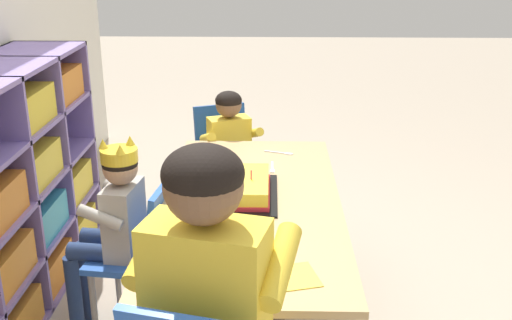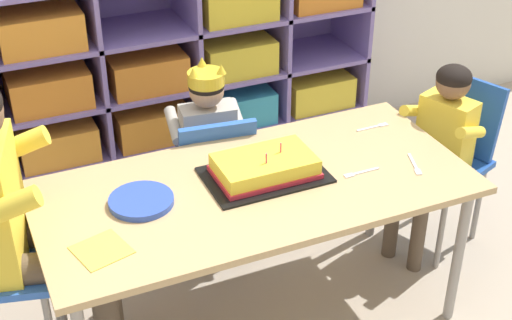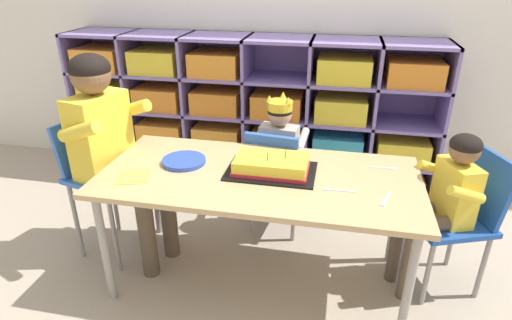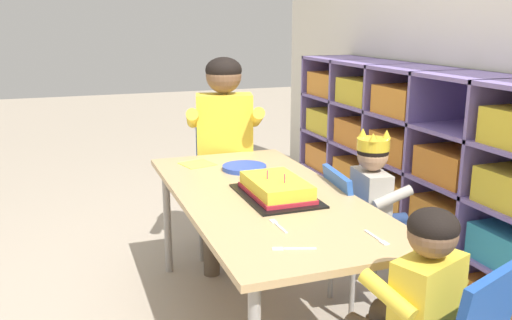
{
  "view_description": "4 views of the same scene",
  "coord_description": "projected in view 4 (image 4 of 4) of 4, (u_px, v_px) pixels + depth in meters",
  "views": [
    {
      "loc": [
        -2.13,
        -0.07,
        1.54
      ],
      "look_at": [
        0.03,
        -0.02,
        0.75
      ],
      "focal_mm": 43.2,
      "sensor_mm": 36.0,
      "label": 1
    },
    {
      "loc": [
        -0.83,
        -1.88,
        1.94
      ],
      "look_at": [
        -0.01,
        -0.04,
        0.72
      ],
      "focal_mm": 51.97,
      "sensor_mm": 36.0,
      "label": 2
    },
    {
      "loc": [
        0.33,
        -1.67,
        1.47
      ],
      "look_at": [
        -0.0,
        -0.06,
        0.7
      ],
      "focal_mm": 29.43,
      "sensor_mm": 36.0,
      "label": 3
    },
    {
      "loc": [
        1.99,
        -0.75,
        1.28
      ],
      "look_at": [
        -0.05,
        -0.02,
        0.73
      ],
      "focal_mm": 38.52,
      "sensor_mm": 36.0,
      "label": 4
    }
  ],
  "objects": [
    {
      "name": "guest_at_table_side",
      "position": [
        411.0,
        304.0,
        1.53
      ],
      "size": [
        0.34,
        0.34,
        0.81
      ],
      "rotation": [
        0.0,
        0.0,
        -1.2
      ],
      "color": "yellow",
      "rests_on": "ground"
    },
    {
      "name": "adult_helper_seated",
      "position": [
        225.0,
        135.0,
        2.92
      ],
      "size": [
        0.47,
        0.45,
        1.1
      ],
      "rotation": [
        0.0,
        0.0,
        1.33
      ],
      "color": "yellow",
      "rests_on": "ground"
    },
    {
      "name": "birthday_cake_on_tray",
      "position": [
        276.0,
        189.0,
        2.19
      ],
      "size": [
        0.41,
        0.27,
        0.11
      ],
      "color": "black",
      "rests_on": "activity_table"
    },
    {
      "name": "child_with_crown",
      "position": [
        380.0,
        200.0,
        2.41
      ],
      "size": [
        0.31,
        0.32,
        0.83
      ],
      "rotation": [
        0.0,
        0.0,
        3.02
      ],
      "color": "#B2ADA3",
      "rests_on": "ground"
    },
    {
      "name": "storage_cubby_shelf",
      "position": [
        428.0,
        177.0,
        2.9
      ],
      "size": [
        2.53,
        0.38,
        1.04
      ],
      "color": "#7F6BB2",
      "rests_on": "ground"
    },
    {
      "name": "paper_napkin_square",
      "position": [
        198.0,
        164.0,
        2.69
      ],
      "size": [
        0.18,
        0.18,
        0.0
      ],
      "primitive_type": "cube",
      "rotation": [
        0.0,
        0.0,
        0.27
      ],
      "color": "#F4DB4C",
      "rests_on": "activity_table"
    },
    {
      "name": "classroom_chair_adult_side",
      "position": [
        225.0,
        167.0,
        3.09
      ],
      "size": [
        0.41,
        0.41,
        0.76
      ],
      "rotation": [
        0.0,
        0.0,
        1.33
      ],
      "color": "blue",
      "rests_on": "ground"
    },
    {
      "name": "activity_table",
      "position": [
        264.0,
        205.0,
        2.24
      ],
      "size": [
        1.45,
        0.68,
        0.6
      ],
      "color": "tan",
      "rests_on": "ground"
    },
    {
      "name": "paper_plate_stack",
      "position": [
        244.0,
        168.0,
        2.59
      ],
      "size": [
        0.21,
        0.21,
        0.02
      ],
      "primitive_type": "cylinder",
      "color": "blue",
      "rests_on": "activity_table"
    },
    {
      "name": "fork_beside_plate_stack",
      "position": [
        291.0,
        249.0,
        1.69
      ],
      "size": [
        0.06,
        0.13,
        0.0
      ],
      "rotation": [
        0.0,
        0.0,
        1.24
      ],
      "color": "white",
      "rests_on": "activity_table"
    },
    {
      "name": "fork_near_cake_tray",
      "position": [
        278.0,
        225.0,
        1.89
      ],
      "size": [
        0.13,
        0.02,
        0.0
      ],
      "rotation": [
        0.0,
        0.0,
        0.01
      ],
      "color": "white",
      "rests_on": "activity_table"
    },
    {
      "name": "fork_near_child_seat",
      "position": [
        377.0,
        238.0,
        1.77
      ],
      "size": [
        0.13,
        0.02,
        0.0
      ],
      "rotation": [
        0.0,
        0.0,
        3.15
      ],
      "color": "white",
      "rests_on": "activity_table"
    },
    {
      "name": "classroom_chair_blue",
      "position": [
        355.0,
        230.0,
        2.42
      ],
      "size": [
        0.35,
        0.34,
        0.66
      ],
      "rotation": [
        0.0,
        0.0,
        3.02
      ],
      "color": "blue",
      "rests_on": "ground"
    }
  ]
}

